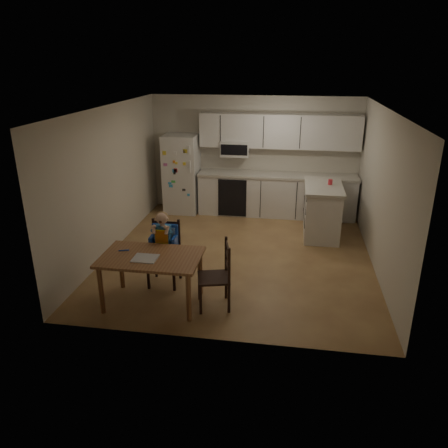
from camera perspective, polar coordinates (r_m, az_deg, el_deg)
room at (r=7.70m, az=2.54°, el=5.97°), size 4.52×5.01×2.51m
refrigerator at (r=9.67m, az=-5.54°, el=6.55°), size 0.72×0.70×1.70m
kitchen_run at (r=9.46m, az=6.80°, el=6.34°), size 3.37×0.62×2.15m
kitchen_island at (r=8.59m, az=12.65°, el=1.84°), size 0.70×1.34×0.99m
red_cup at (r=8.50m, az=13.71°, el=5.36°), size 0.08×0.08×0.10m
dining_table at (r=6.03m, az=-9.47°, el=-4.97°), size 1.35×0.87×0.72m
napkin at (r=5.92m, az=-10.26°, el=-4.43°), size 0.33×0.28×0.01m
toddler_spoon at (r=6.22m, az=-13.06°, el=-3.38°), size 0.12×0.06×0.02m
chair_booster at (r=6.54m, az=-7.85°, el=-2.12°), size 0.44×0.44×1.15m
chair_side at (r=5.92m, az=-0.46°, el=-6.13°), size 0.51×0.51×0.95m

